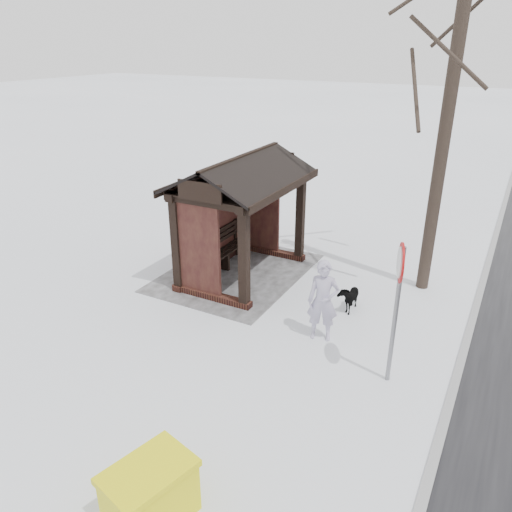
% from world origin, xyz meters
% --- Properties ---
extents(ground, '(120.00, 120.00, 0.00)m').
position_xyz_m(ground, '(0.00, 0.00, 0.00)').
color(ground, white).
rests_on(ground, ground).
extents(kerb, '(120.00, 0.15, 0.06)m').
position_xyz_m(kerb, '(0.00, 5.50, 0.01)').
color(kerb, gray).
rests_on(kerb, ground).
extents(trampled_patch, '(4.20, 3.20, 0.02)m').
position_xyz_m(trampled_patch, '(0.00, -0.20, 0.01)').
color(trampled_patch, '#95959B').
rests_on(trampled_patch, ground).
extents(bus_shelter, '(3.60, 2.40, 3.09)m').
position_xyz_m(bus_shelter, '(0.00, -0.16, 2.17)').
color(bus_shelter, '#3C1A15').
rests_on(bus_shelter, ground).
extents(tree_near, '(3.42, 3.42, 9.03)m').
position_xyz_m(tree_near, '(-1.50, 4.20, 6.16)').
color(tree_near, black).
rests_on(tree_near, ground).
extents(pedestrian, '(0.57, 0.71, 1.69)m').
position_xyz_m(pedestrian, '(1.81, 2.87, 0.84)').
color(pedestrian, '#ADA5C1').
rests_on(pedestrian, ground).
extents(dog, '(0.77, 0.37, 0.64)m').
position_xyz_m(dog, '(0.43, 2.96, 0.32)').
color(dog, black).
rests_on(dog, ground).
extents(grit_bin, '(1.24, 0.99, 0.84)m').
position_xyz_m(grit_bin, '(6.73, 2.54, 0.42)').
color(grit_bin, yellow).
rests_on(grit_bin, ground).
extents(road_sign, '(0.64, 0.25, 2.62)m').
position_xyz_m(road_sign, '(2.52, 4.40, 1.86)').
color(road_sign, slate).
rests_on(road_sign, ground).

